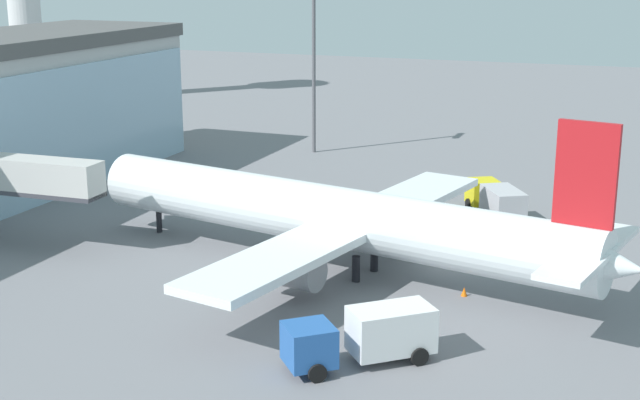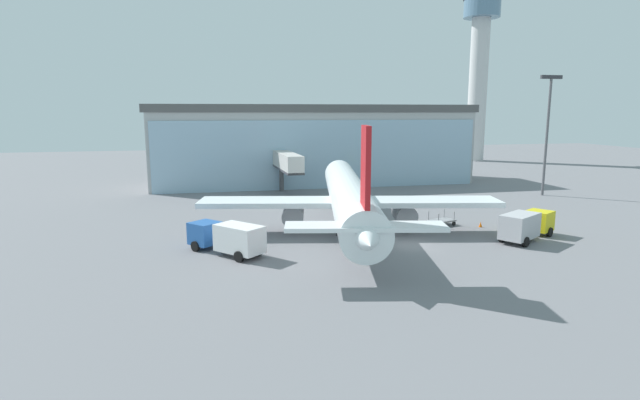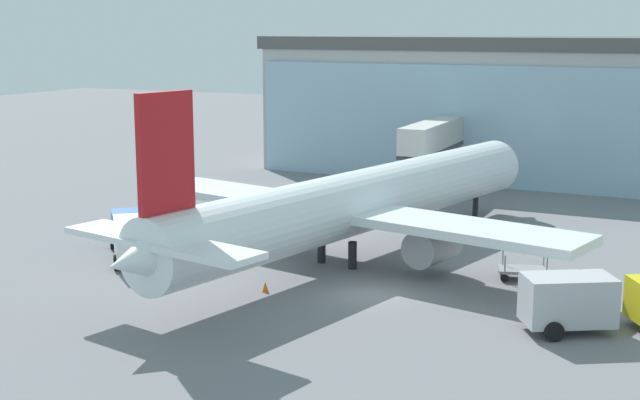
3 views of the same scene
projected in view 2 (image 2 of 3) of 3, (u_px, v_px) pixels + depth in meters
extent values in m
plane|color=slate|center=(409.00, 245.00, 44.60)|extent=(240.00, 240.00, 0.00)
cube|color=#AFAFAF|center=(313.00, 148.00, 82.34)|extent=(51.23, 13.46, 11.62)
cube|color=#9BBBD3|center=(322.00, 155.00, 76.11)|extent=(50.06, 0.89, 10.46)
cube|color=#505050|center=(313.00, 109.00, 81.21)|extent=(52.26, 13.73, 1.20)
cube|color=beige|center=(287.00, 162.00, 69.47)|extent=(2.58, 12.17, 2.40)
cube|color=#3F3F47|center=(287.00, 169.00, 69.65)|extent=(2.62, 12.17, 0.30)
cylinder|color=#4C4C51|center=(282.00, 179.00, 74.32)|extent=(0.70, 0.70, 3.67)
cylinder|color=silver|center=(478.00, 91.00, 118.07)|extent=(4.27, 4.27, 33.07)
cylinder|color=slate|center=(482.00, 9.00, 114.81)|extent=(8.28, 8.28, 4.00)
cylinder|color=#59595E|center=(547.00, 138.00, 69.58)|extent=(0.36, 0.36, 16.15)
cube|color=#333338|center=(551.00, 77.00, 68.11)|extent=(3.20, 0.40, 0.50)
cylinder|color=white|center=(348.00, 195.00, 50.06)|extent=(10.91, 34.52, 3.75)
cone|color=white|center=(339.00, 174.00, 67.04)|extent=(4.29, 3.72, 3.75)
cone|color=white|center=(367.00, 238.00, 33.08)|extent=(4.14, 4.62, 3.37)
cube|color=white|center=(349.00, 202.00, 48.43)|extent=(29.23, 10.19, 0.50)
cube|color=white|center=(365.00, 227.00, 33.97)|extent=(11.26, 4.66, 0.30)
cube|color=red|center=(366.00, 167.00, 33.75)|extent=(1.02, 3.20, 5.51)
cylinder|color=gray|center=(293.00, 215.00, 49.07)|extent=(2.72, 3.57, 2.10)
cylinder|color=gray|center=(405.00, 214.00, 49.25)|extent=(2.72, 3.57, 2.10)
cylinder|color=black|center=(338.00, 227.00, 47.83)|extent=(0.50, 0.50, 1.60)
cylinder|color=black|center=(362.00, 227.00, 47.87)|extent=(0.50, 0.50, 1.60)
cylinder|color=black|center=(340.00, 197.00, 64.56)|extent=(0.40, 0.40, 1.60)
cube|color=#2659A5|center=(205.00, 233.00, 43.17)|extent=(3.10, 3.10, 1.90)
cube|color=white|center=(240.00, 238.00, 40.70)|extent=(4.28, 4.47, 2.20)
cylinder|color=black|center=(195.00, 246.00, 42.46)|extent=(0.82, 0.88, 0.90)
cylinder|color=black|center=(215.00, 241.00, 44.21)|extent=(0.82, 0.88, 0.90)
cylinder|color=black|center=(239.00, 257.00, 39.44)|extent=(0.82, 0.88, 0.90)
cylinder|color=black|center=(258.00, 250.00, 41.19)|extent=(0.82, 0.88, 0.90)
cube|color=yellow|center=(539.00, 221.00, 48.05)|extent=(3.02, 3.02, 1.90)
cube|color=#B2B2B7|center=(520.00, 226.00, 45.16)|extent=(4.56, 3.94, 2.20)
cylinder|color=black|center=(527.00, 228.00, 49.00)|extent=(0.93, 0.72, 0.90)
cylinder|color=black|center=(550.00, 232.00, 47.44)|extent=(0.93, 0.72, 0.90)
cylinder|color=black|center=(502.00, 237.00, 45.45)|extent=(0.93, 0.72, 0.90)
cylinder|color=black|center=(526.00, 242.00, 43.89)|extent=(0.93, 0.72, 0.90)
cube|color=gray|center=(441.00, 221.00, 52.07)|extent=(3.16, 2.41, 0.16)
cylinder|color=black|center=(444.00, 221.00, 53.31)|extent=(0.46, 0.25, 0.44)
cylinder|color=gray|center=(444.00, 213.00, 53.16)|extent=(0.08, 0.08, 0.90)
cylinder|color=black|center=(454.00, 223.00, 52.10)|extent=(0.46, 0.25, 0.44)
cylinder|color=gray|center=(454.00, 216.00, 51.96)|extent=(0.08, 0.08, 0.90)
cylinder|color=black|center=(428.00, 223.00, 52.15)|extent=(0.46, 0.25, 0.44)
cylinder|color=gray|center=(429.00, 216.00, 52.00)|extent=(0.08, 0.08, 0.90)
cylinder|color=black|center=(438.00, 226.00, 50.94)|extent=(0.46, 0.25, 0.44)
cylinder|color=gray|center=(439.00, 218.00, 50.80)|extent=(0.08, 0.08, 0.90)
cone|color=orange|center=(358.00, 251.00, 41.54)|extent=(0.36, 0.36, 0.55)
cone|color=orange|center=(480.00, 224.00, 51.45)|extent=(0.36, 0.36, 0.55)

